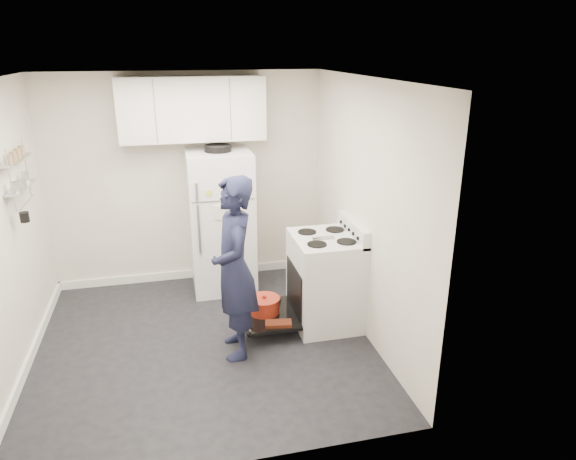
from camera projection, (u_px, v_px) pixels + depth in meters
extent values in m
cube|color=black|center=(204.00, 343.00, 5.04)|extent=(3.20, 3.20, 0.01)
cube|color=white|center=(188.00, 79.00, 4.19)|extent=(3.20, 3.20, 0.01)
cube|color=beige|center=(187.00, 181.00, 6.08)|extent=(3.20, 0.01, 2.50)
cube|color=beige|center=(215.00, 306.00, 3.15)|extent=(3.20, 0.01, 2.50)
cube|color=beige|center=(2.00, 238.00, 4.27)|extent=(0.01, 3.20, 2.50)
cube|color=beige|center=(364.00, 211.00, 4.96)|extent=(0.01, 3.20, 2.50)
cube|color=white|center=(29.00, 361.00, 4.67)|extent=(0.03, 3.20, 0.10)
cube|color=white|center=(194.00, 273.00, 6.47)|extent=(3.20, 0.03, 0.10)
cube|color=silver|center=(325.00, 282.00, 5.30)|extent=(0.65, 0.76, 0.92)
cube|color=black|center=(318.00, 287.00, 5.30)|extent=(0.53, 0.60, 0.52)
cube|color=orange|center=(343.00, 285.00, 5.36)|extent=(0.02, 0.56, 0.46)
cylinder|color=black|center=(323.00, 302.00, 5.37)|extent=(0.34, 0.34, 0.02)
cube|color=silver|center=(353.00, 229.00, 5.17)|extent=(0.08, 0.76, 0.18)
cube|color=silver|center=(326.00, 239.00, 5.14)|extent=(0.65, 0.76, 0.03)
cube|color=#B2B2B7|center=(323.00, 237.00, 5.07)|extent=(0.22, 0.03, 0.01)
cube|color=black|center=(269.00, 315.00, 5.27)|extent=(0.55, 0.70, 0.03)
cylinder|color=#B2B2B7|center=(245.00, 315.00, 5.21)|extent=(0.02, 0.66, 0.02)
cylinder|color=#A92B19|center=(264.00, 306.00, 5.27)|extent=(0.31, 0.31, 0.14)
cylinder|color=#A92B19|center=(264.00, 299.00, 5.24)|extent=(0.32, 0.32, 0.02)
sphere|color=#A92B19|center=(264.00, 296.00, 5.24)|extent=(0.04, 0.04, 0.04)
cube|color=maroon|center=(278.00, 324.00, 5.04)|extent=(0.28, 0.17, 0.04)
cube|color=maroon|center=(268.00, 300.00, 5.52)|extent=(0.29, 0.20, 0.04)
cube|color=white|center=(221.00, 222.00, 5.98)|extent=(0.72, 0.70, 1.65)
cube|color=#4C4C4C|center=(224.00, 201.00, 5.53)|extent=(0.68, 0.01, 0.01)
cube|color=#B2B2B7|center=(197.00, 192.00, 5.42)|extent=(0.02, 0.03, 0.20)
cube|color=#B2B2B7|center=(199.00, 229.00, 5.56)|extent=(0.02, 0.03, 0.55)
cylinder|color=black|center=(218.00, 148.00, 5.69)|extent=(0.30, 0.30, 0.07)
cube|color=#C05816|center=(232.00, 185.00, 5.49)|extent=(0.07, 0.01, 0.07)
cube|color=#A83043|center=(230.00, 242.00, 5.70)|extent=(0.10, 0.01, 0.10)
cube|color=#C9DE34|center=(209.00, 193.00, 5.46)|extent=(0.06, 0.01, 0.06)
cube|color=silver|center=(219.00, 213.00, 5.56)|extent=(0.12, 0.01, 0.16)
cube|color=green|center=(241.00, 224.00, 5.66)|extent=(0.09, 0.01, 0.12)
cube|color=silver|center=(192.00, 109.00, 5.66)|extent=(1.60, 0.33, 0.70)
cube|color=#B2B2B7|center=(16.00, 160.00, 4.55)|extent=(0.14, 0.60, 0.02)
cube|color=#B2B2B7|center=(21.00, 187.00, 4.64)|extent=(0.14, 0.60, 0.02)
cylinder|color=black|center=(25.00, 217.00, 4.56)|extent=(0.08, 0.08, 0.09)
imported|color=#181B36|center=(234.00, 269.00, 4.63)|extent=(0.41, 0.63, 1.71)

